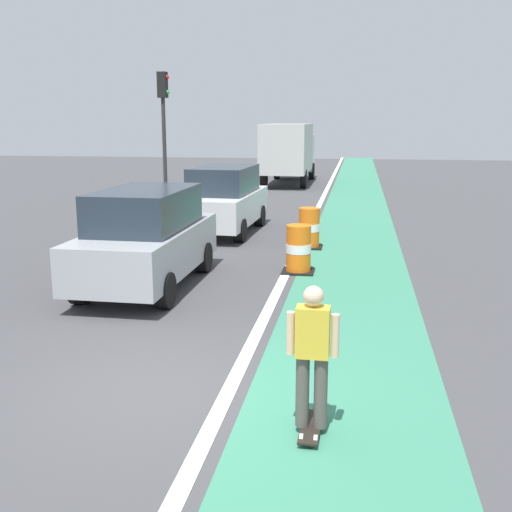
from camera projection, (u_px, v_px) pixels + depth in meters
ground_plane at (157, 392)px, 7.90m from camera, size 100.00×100.00×0.00m
bike_lane_strip at (355, 233)px, 19.08m from camera, size 2.50×80.00×0.01m
lane_divider_stripe at (306, 231)px, 19.32m from camera, size 0.20×80.00×0.01m
skateboarder_on_lane at (312, 355)px, 6.67m from camera, size 0.57×0.80×1.69m
parked_suv_nearest at (147, 238)px, 12.71m from camera, size 1.95×4.61×2.04m
parked_suv_second at (224, 199)px, 18.92m from camera, size 2.06×4.67×2.04m
traffic_barrel_front at (298, 249)px, 14.01m from camera, size 0.73×0.73×1.09m
traffic_barrel_mid at (309, 228)px, 16.76m from camera, size 0.73×0.73×1.09m
delivery_truck_down_block at (289, 150)px, 33.58m from camera, size 2.39×7.61×3.23m
traffic_light_corner at (164, 118)px, 22.33m from camera, size 0.41×0.32×5.10m
pedestrian_crossing at (195, 185)px, 24.62m from camera, size 0.34×0.20×1.61m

